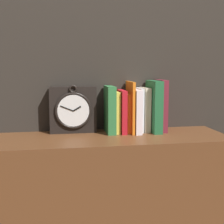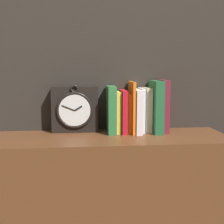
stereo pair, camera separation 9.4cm
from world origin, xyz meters
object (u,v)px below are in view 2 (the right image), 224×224
object	(u,v)px
book_slot8_green	(156,107)
book_slot7_cream	(147,110)
clock	(75,109)
book_slot5_white	(137,111)
book_slot9_maroon	(163,106)
book_slot3_orange	(128,113)
book_slot6_white	(141,110)
book_slot2_red	(123,111)
book_slot0_green	(111,110)
book_slot4_orange	(132,107)
book_slot1_yellow	(117,112)

from	to	relation	value
book_slot8_green	book_slot7_cream	bearing A→B (deg)	150.74
clock	book_slot7_cream	size ratio (longest dim) A/B	1.08
book_slot5_white	book_slot9_maroon	size ratio (longest dim) A/B	0.82
book_slot5_white	book_slot9_maroon	bearing A→B (deg)	5.26
book_slot3_orange	book_slot6_white	distance (m)	0.06
book_slot8_green	book_slot9_maroon	world-z (taller)	book_slot9_maroon
book_slot5_white	book_slot6_white	distance (m)	0.03
book_slot2_red	book_slot0_green	bearing A→B (deg)	179.87
book_slot0_green	book_slot7_cream	bearing A→B (deg)	3.89
book_slot0_green	book_slot7_cream	xyz separation A→B (m)	(0.17, 0.01, -0.00)
clock	book_slot4_orange	size ratio (longest dim) A/B	0.94
book_slot6_white	book_slot8_green	xyz separation A→B (m)	(0.07, -0.02, 0.02)
book_slot8_green	book_slot9_maroon	bearing A→B (deg)	18.35
book_slot0_green	book_slot6_white	bearing A→B (deg)	4.24
book_slot5_white	book_slot8_green	bearing A→B (deg)	-0.36
book_slot2_red	book_slot6_white	size ratio (longest dim) A/B	0.96
book_slot0_green	book_slot9_maroon	xyz separation A→B (m)	(0.25, 0.00, 0.01)
clock	book_slot6_white	distance (m)	0.31
book_slot4_orange	book_slot3_orange	bearing A→B (deg)	139.23
book_slot5_white	book_slot7_cream	bearing A→B (deg)	21.39
book_slot2_red	book_slot8_green	size ratio (longest dim) A/B	0.82
book_slot7_cream	book_slot9_maroon	distance (m)	0.08
book_slot1_yellow	book_slot2_red	distance (m)	0.03
book_slot7_cream	book_slot8_green	xyz separation A→B (m)	(0.04, -0.02, 0.02)
book_slot3_orange	book_slot1_yellow	bearing A→B (deg)	-179.71
book_slot3_orange	book_slot9_maroon	bearing A→B (deg)	-1.63
book_slot0_green	book_slot9_maroon	bearing A→B (deg)	0.67
book_slot0_green	book_slot3_orange	world-z (taller)	book_slot0_green
clock	book_slot4_orange	xyz separation A→B (m)	(0.26, -0.04, 0.01)
book_slot0_green	book_slot4_orange	xyz separation A→B (m)	(0.10, -0.01, 0.01)
book_slot7_cream	book_slot0_green	bearing A→B (deg)	-176.11
book_slot2_red	book_slot7_cream	xyz separation A→B (m)	(0.12, 0.01, 0.00)
clock	book_slot1_yellow	size ratio (longest dim) A/B	1.18
book_slot5_white	book_slot9_maroon	distance (m)	0.13
book_slot2_red	book_slot4_orange	world-z (taller)	book_slot4_orange
book_slot5_white	book_slot8_green	distance (m)	0.09
book_slot2_red	book_slot1_yellow	bearing A→B (deg)	164.36
clock	book_slot5_white	world-z (taller)	clock
book_slot7_cream	clock	bearing A→B (deg)	176.56
book_slot1_yellow	book_slot6_white	bearing A→B (deg)	1.68
book_slot1_yellow	book_slot7_cream	size ratio (longest dim) A/B	0.92
book_slot3_orange	book_slot7_cream	size ratio (longest dim) A/B	0.86
book_slot2_red	book_slot5_white	size ratio (longest dim) A/B	0.99
book_slot3_orange	book_slot6_white	size ratio (longest dim) A/B	0.87
clock	book_slot3_orange	bearing A→B (deg)	-5.63
clock	book_slot0_green	bearing A→B (deg)	-10.81
book_slot1_yellow	book_slot3_orange	world-z (taller)	book_slot1_yellow
book_slot4_orange	book_slot5_white	bearing A→B (deg)	-8.08
book_slot2_red	book_slot4_orange	bearing A→B (deg)	-7.69
book_slot5_white	book_slot8_green	world-z (taller)	book_slot8_green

